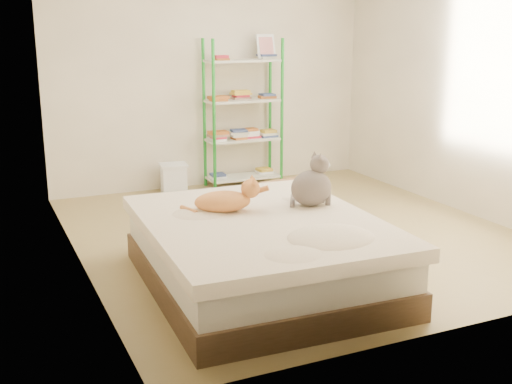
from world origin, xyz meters
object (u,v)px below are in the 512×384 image
orange_cat (223,199)px  shelf_unit (244,116)px  grey_cat (311,180)px  white_bin (174,178)px  cardboard_box (290,199)px  bed (260,252)px

orange_cat → shelf_unit: (1.27, 2.57, 0.21)m
grey_cat → white_bin: size_ratio=1.17×
shelf_unit → white_bin: bearing=-178.0°
orange_cat → shelf_unit: 2.88m
cardboard_box → white_bin: cardboard_box is taller
cardboard_box → white_bin: 1.54m
shelf_unit → white_bin: (-0.87, -0.03, -0.65)m
orange_cat → shelf_unit: size_ratio=0.28×
bed → shelf_unit: (1.09, 2.85, 0.57)m
bed → grey_cat: grey_cat is taller
bed → cardboard_box: (1.01, 1.50, -0.08)m
grey_cat → bed: bearing=106.8°
shelf_unit → cardboard_box: 1.50m
shelf_unit → cardboard_box: bearing=-93.7°
grey_cat → cardboard_box: 1.53m
orange_cat → cardboard_box: bearing=58.9°
bed → orange_cat: 0.48m
orange_cat → white_bin: (0.40, 2.54, -0.43)m
shelf_unit → grey_cat: bearing=-102.5°
bed → grey_cat: 0.69m
grey_cat → shelf_unit: size_ratio=0.23×
white_bin → cardboard_box: bearing=-59.2°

